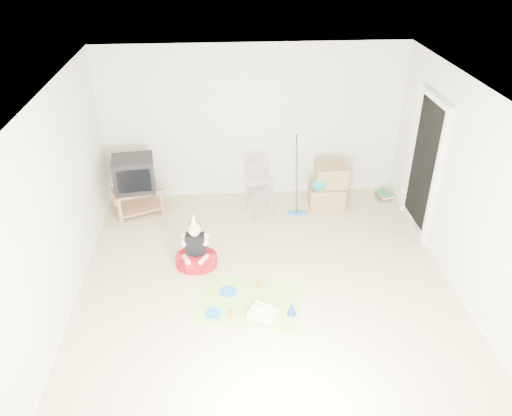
{
  "coord_description": "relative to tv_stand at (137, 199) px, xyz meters",
  "views": [
    {
      "loc": [
        -0.52,
        -5.31,
        4.28
      ],
      "look_at": [
        -0.1,
        0.4,
        0.9
      ],
      "focal_mm": 35.0,
      "sensor_mm": 36.0,
      "label": 1
    }
  ],
  "objects": [
    {
      "name": "blue_plate_far",
      "position": [
        1.22,
        -2.52,
        -0.26
      ],
      "size": [
        0.29,
        0.29,
        0.01
      ],
      "primitive_type": "cylinder",
      "rotation": [
        0.0,
        0.0,
        -0.53
      ],
      "color": "blue",
      "rests_on": "party_mat"
    },
    {
      "name": "folding_chair",
      "position": [
        2.01,
        -0.16,
        0.15
      ],
      "size": [
        0.48,
        0.47,
        0.87
      ],
      "color": "#9B9AA0",
      "rests_on": "ground"
    },
    {
      "name": "tv_stand",
      "position": [
        0.0,
        0.0,
        0.0
      ],
      "size": [
        0.85,
        0.7,
        0.46
      ],
      "color": "#A26F49",
      "rests_on": "ground"
    },
    {
      "name": "party_mat",
      "position": [
        1.69,
        -2.32,
        -0.27
      ],
      "size": [
        1.48,
        1.21,
        0.01
      ],
      "primitive_type": "cube",
      "rotation": [
        0.0,
        0.0,
        -0.23
      ],
      "color": "#EF3283",
      "rests_on": "ground"
    },
    {
      "name": "orange_cup_near",
      "position": [
        1.84,
        -2.07,
        -0.23
      ],
      "size": [
        0.08,
        0.08,
        0.08
      ],
      "primitive_type": "cylinder",
      "rotation": [
        0.0,
        0.0,
        -0.17
      ],
      "color": "orange",
      "rests_on": "party_mat"
    },
    {
      "name": "doorway_recess",
      "position": [
        4.41,
        -0.69,
        0.75
      ],
      "size": [
        0.02,
        0.9,
        2.05
      ],
      "primitive_type": "cube",
      "color": "black",
      "rests_on": "ground"
    },
    {
      "name": "blue_party_hat",
      "position": [
        2.19,
        -2.59,
        -0.18
      ],
      "size": [
        0.14,
        0.14,
        0.17
      ],
      "primitive_type": "cone",
      "rotation": [
        0.0,
        0.0,
        -0.22
      ],
      "color": "#1A3EB9",
      "rests_on": "party_mat"
    },
    {
      "name": "birthday_cake",
      "position": [
        1.83,
        -2.61,
        -0.23
      ],
      "size": [
        0.42,
        0.39,
        0.15
      ],
      "color": "silver",
      "rests_on": "party_mat"
    },
    {
      "name": "crt_tv",
      "position": [
        -0.0,
        0.0,
        0.46
      ],
      "size": [
        0.69,
        0.6,
        0.54
      ],
      "primitive_type": "cube",
      "rotation": [
        0.0,
        0.0,
        0.13
      ],
      "color": "black",
      "rests_on": "tv_stand"
    },
    {
      "name": "seated_woman",
      "position": [
        0.99,
        -1.49,
        -0.09
      ],
      "size": [
        0.62,
        0.62,
        0.84
      ],
      "color": "#A60F18",
      "rests_on": "ground"
    },
    {
      "name": "orange_cup_far",
      "position": [
        1.47,
        -2.6,
        -0.22
      ],
      "size": [
        0.1,
        0.1,
        0.09
      ],
      "primitive_type": "cylinder",
      "rotation": [
        0.0,
        0.0,
        -0.6
      ],
      "color": "orange",
      "rests_on": "party_mat"
    },
    {
      "name": "book_pile",
      "position": [
        4.19,
        0.21,
        -0.21
      ],
      "size": [
        0.26,
        0.31,
        0.13
      ],
      "color": "#28794C",
      "rests_on": "ground"
    },
    {
      "name": "floor_mop",
      "position": [
        2.61,
        -0.21,
        -0.01
      ],
      "size": [
        0.32,
        0.42,
        1.26
      ],
      "color": "blue",
      "rests_on": "ground"
    },
    {
      "name": "blue_plate_near",
      "position": [
        1.42,
        -2.12,
        -0.26
      ],
      "size": [
        0.26,
        0.26,
        0.01
      ],
      "primitive_type": "cylinder",
      "rotation": [
        0.0,
        0.0,
        -0.11
      ],
      "color": "blue",
      "rests_on": "party_mat"
    },
    {
      "name": "ground",
      "position": [
        1.93,
        -1.89,
        -0.27
      ],
      "size": [
        5.0,
        5.0,
        0.0
      ],
      "primitive_type": "plane",
      "color": "beige",
      "rests_on": "ground"
    },
    {
      "name": "cardboard_boxes",
      "position": [
        3.14,
        0.02,
        0.08
      ],
      "size": [
        0.6,
        0.46,
        0.73
      ],
      "color": "#9E7B4C",
      "rests_on": "ground"
    }
  ]
}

